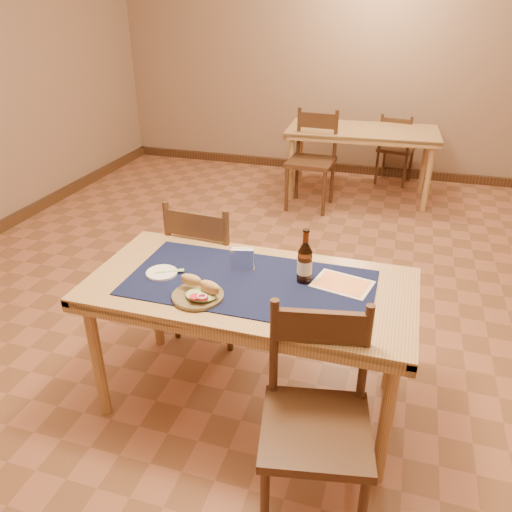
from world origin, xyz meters
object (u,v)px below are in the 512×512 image
(sandwich_plate, at_px, (199,293))
(napkin_holder, at_px, (242,260))
(back_table, at_px, (362,136))
(chair_main_far, at_px, (210,266))
(chair_main_near, at_px, (316,418))
(beer_bottle, at_px, (305,263))
(main_table, at_px, (250,297))

(sandwich_plate, xyz_separation_m, napkin_holder, (0.10, 0.32, 0.03))
(back_table, xyz_separation_m, chair_main_far, (-0.61, -2.92, -0.17))
(chair_main_far, height_order, chair_main_near, chair_main_far)
(back_table, distance_m, beer_bottle, 3.38)
(sandwich_plate, xyz_separation_m, beer_bottle, (0.43, 0.29, 0.08))
(main_table, bearing_deg, chair_main_far, 128.88)
(back_table, distance_m, chair_main_far, 2.99)
(main_table, height_order, back_table, same)
(main_table, xyz_separation_m, sandwich_plate, (-0.18, -0.20, 0.11))
(beer_bottle, bearing_deg, back_table, 91.28)
(chair_main_far, xyz_separation_m, sandwich_plate, (0.25, -0.74, 0.28))
(beer_bottle, bearing_deg, main_table, -160.83)
(back_table, xyz_separation_m, beer_bottle, (0.08, -3.38, 0.19))
(main_table, bearing_deg, napkin_holder, 124.17)
(chair_main_far, bearing_deg, chair_main_near, -50.38)
(back_table, bearing_deg, chair_main_far, -101.80)
(back_table, xyz_separation_m, sandwich_plate, (-0.36, -3.67, 0.11))
(back_table, xyz_separation_m, chair_main_near, (0.27, -3.98, -0.18))
(back_table, height_order, napkin_holder, napkin_holder)
(back_table, bearing_deg, napkin_holder, -94.34)
(beer_bottle, bearing_deg, napkin_holder, 174.83)
(main_table, relative_size, sandwich_plate, 6.53)
(chair_main_far, xyz_separation_m, napkin_holder, (0.36, -0.42, 0.31))
(main_table, height_order, chair_main_far, chair_main_far)
(chair_main_far, distance_m, napkin_holder, 0.64)
(back_table, relative_size, chair_main_near, 1.73)
(chair_main_near, relative_size, napkin_holder, 6.87)
(back_table, height_order, beer_bottle, beer_bottle)
(sandwich_plate, height_order, beer_bottle, beer_bottle)
(chair_main_near, distance_m, sandwich_plate, 0.76)
(back_table, bearing_deg, sandwich_plate, -95.57)
(chair_main_near, bearing_deg, sandwich_plate, 153.17)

